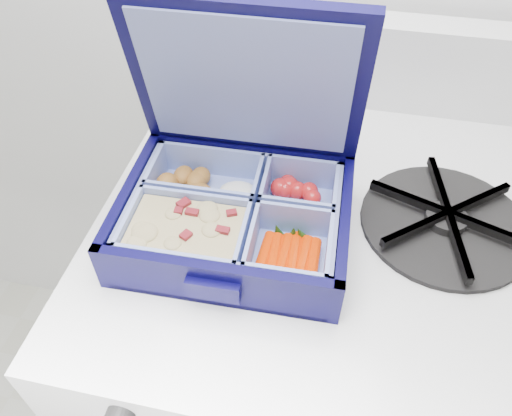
% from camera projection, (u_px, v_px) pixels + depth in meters
% --- Properties ---
extents(stove, '(0.56, 0.56, 0.83)m').
position_uv_depth(stove, '(307.00, 366.00, 0.91)').
color(stove, silver).
rests_on(stove, floor).
extents(bento_box, '(0.26, 0.20, 0.06)m').
position_uv_depth(bento_box, '(235.00, 217.00, 0.56)').
color(bento_box, '#050231').
rests_on(bento_box, stove).
extents(burner_grate, '(0.25, 0.25, 0.03)m').
position_uv_depth(burner_grate, '(447.00, 217.00, 0.58)').
color(burner_grate, black).
rests_on(burner_grate, stove).
extents(burner_grate_rear, '(0.20, 0.20, 0.02)m').
position_uv_depth(burner_grate_rear, '(258.00, 112.00, 0.74)').
color(burner_grate_rear, black).
rests_on(burner_grate_rear, stove).
extents(fork, '(0.09, 0.15, 0.01)m').
position_uv_depth(fork, '(317.00, 161.00, 0.67)').
color(fork, '#B1B2C4').
rests_on(fork, stove).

